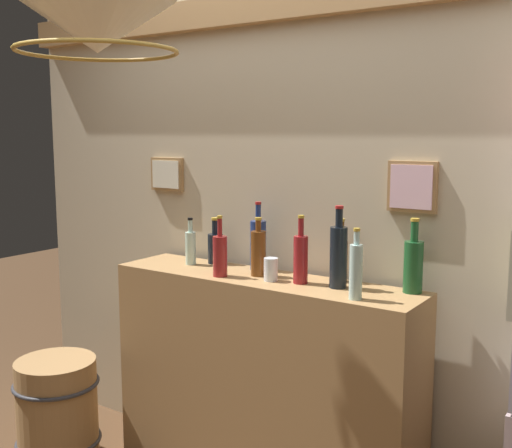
# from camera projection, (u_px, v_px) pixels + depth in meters

# --- Properties ---
(panelled_rear_partition) EXTENTS (3.40, 0.15, 2.43)m
(panelled_rear_partition) POSITION_uv_depth(u_px,v_px,m) (291.00, 218.00, 3.00)
(panelled_rear_partition) COLOR #BCAD8E
(panelled_rear_partition) RESTS_ON ground
(bar_shelf_unit) EXTENTS (1.49, 0.35, 1.04)m
(bar_shelf_unit) POSITION_uv_depth(u_px,v_px,m) (262.00, 387.00, 2.91)
(bar_shelf_unit) COLOR #9E7547
(bar_shelf_unit) RESTS_ON ground
(liquor_bottle_rye) EXTENTS (0.07, 0.07, 0.27)m
(liquor_bottle_rye) POSITION_uv_depth(u_px,v_px,m) (258.00, 252.00, 2.85)
(liquor_bottle_rye) COLOR brown
(liquor_bottle_rye) RESTS_ON bar_shelf_unit
(liquor_bottle_gin) EXTENTS (0.07, 0.07, 0.28)m
(liquor_bottle_gin) POSITION_uv_depth(u_px,v_px,m) (220.00, 255.00, 2.84)
(liquor_bottle_gin) COLOR maroon
(liquor_bottle_gin) RESTS_ON bar_shelf_unit
(liquor_bottle_vermouth) EXTENTS (0.08, 0.08, 0.31)m
(liquor_bottle_vermouth) POSITION_uv_depth(u_px,v_px,m) (413.00, 265.00, 2.55)
(liquor_bottle_vermouth) COLOR #1B4E26
(liquor_bottle_vermouth) RESTS_ON bar_shelf_unit
(liquor_bottle_brandy) EXTENTS (0.05, 0.05, 0.28)m
(liquor_bottle_brandy) POSITION_uv_depth(u_px,v_px,m) (356.00, 270.00, 2.45)
(liquor_bottle_brandy) COLOR silver
(liquor_bottle_brandy) RESTS_ON bar_shelf_unit
(liquor_bottle_rum) EXTENTS (0.06, 0.06, 0.28)m
(liquor_bottle_rum) POSITION_uv_depth(u_px,v_px,m) (341.00, 259.00, 2.74)
(liquor_bottle_rum) COLOR brown
(liquor_bottle_rum) RESTS_ON bar_shelf_unit
(liquor_bottle_vodka) EXTENTS (0.08, 0.08, 0.23)m
(liquor_bottle_vodka) POSITION_uv_depth(u_px,v_px,m) (215.00, 246.00, 3.13)
(liquor_bottle_vodka) COLOR black
(liquor_bottle_vodka) RESTS_ON bar_shelf_unit
(liquor_bottle_bourbon) EXTENTS (0.05, 0.05, 0.23)m
(liquor_bottle_bourbon) POSITION_uv_depth(u_px,v_px,m) (191.00, 246.00, 3.10)
(liquor_bottle_bourbon) COLOR #B3D5C2
(liquor_bottle_bourbon) RESTS_ON bar_shelf_unit
(liquor_bottle_whiskey) EXTENTS (0.07, 0.07, 0.35)m
(liquor_bottle_whiskey) POSITION_uv_depth(u_px,v_px,m) (338.00, 255.00, 2.63)
(liquor_bottle_whiskey) COLOR black
(liquor_bottle_whiskey) RESTS_ON bar_shelf_unit
(liquor_bottle_amaro) EXTENTS (0.06, 0.06, 0.30)m
(liquor_bottle_amaro) POSITION_uv_depth(u_px,v_px,m) (301.00, 258.00, 2.71)
(liquor_bottle_amaro) COLOR maroon
(liquor_bottle_amaro) RESTS_ON bar_shelf_unit
(liquor_bottle_scotch) EXTENTS (0.08, 0.08, 0.33)m
(liquor_bottle_scotch) POSITION_uv_depth(u_px,v_px,m) (258.00, 244.00, 2.98)
(liquor_bottle_scotch) COLOR navy
(liquor_bottle_scotch) RESTS_ON bar_shelf_unit
(glass_tumbler_rocks) EXTENTS (0.06, 0.06, 0.10)m
(glass_tumbler_rocks) POSITION_uv_depth(u_px,v_px,m) (271.00, 269.00, 2.76)
(glass_tumbler_rocks) COLOR silver
(glass_tumbler_rocks) RESTS_ON bar_shelf_unit
(pendant_lamp) EXTENTS (0.60, 0.60, 0.62)m
(pendant_lamp) POSITION_uv_depth(u_px,v_px,m) (97.00, 27.00, 2.32)
(pendant_lamp) COLOR #EFE5C6
(wooden_barrel) EXTENTS (0.43, 0.43, 0.55)m
(wooden_barrel) POSITION_uv_depth(u_px,v_px,m) (58.00, 412.00, 3.21)
(wooden_barrel) COLOR #9E7547
(wooden_barrel) RESTS_ON ground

